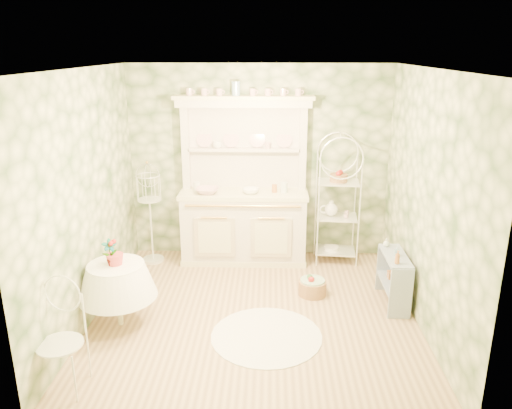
{
  "coord_description": "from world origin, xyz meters",
  "views": [
    {
      "loc": [
        0.17,
        -5.03,
        2.9
      ],
      "look_at": [
        0.0,
        0.5,
        1.15
      ],
      "focal_mm": 35.0,
      "sensor_mm": 36.0,
      "label": 1
    }
  ],
  "objects_px": {
    "birdcage_stand": "(150,211)",
    "cafe_chair": "(61,350)",
    "bakers_rack": "(337,201)",
    "floor_basket": "(312,286)",
    "side_shelf": "(393,280)",
    "kitchen_dresser": "(244,182)",
    "round_table": "(118,297)"
  },
  "relations": [
    {
      "from": "birdcage_stand",
      "to": "cafe_chair",
      "type": "bearing_deg",
      "value": -93.13
    },
    {
      "from": "kitchen_dresser",
      "to": "birdcage_stand",
      "type": "distance_m",
      "value": 1.35
    },
    {
      "from": "kitchen_dresser",
      "to": "bakers_rack",
      "type": "bearing_deg",
      "value": 0.84
    },
    {
      "from": "kitchen_dresser",
      "to": "cafe_chair",
      "type": "relative_size",
      "value": 2.89
    },
    {
      "from": "floor_basket",
      "to": "round_table",
      "type": "bearing_deg",
      "value": -160.69
    },
    {
      "from": "kitchen_dresser",
      "to": "side_shelf",
      "type": "height_order",
      "value": "kitchen_dresser"
    },
    {
      "from": "cafe_chair",
      "to": "floor_basket",
      "type": "relative_size",
      "value": 2.41
    },
    {
      "from": "birdcage_stand",
      "to": "side_shelf",
      "type": "bearing_deg",
      "value": -19.99
    },
    {
      "from": "bakers_rack",
      "to": "side_shelf",
      "type": "relative_size",
      "value": 2.47
    },
    {
      "from": "side_shelf",
      "to": "cafe_chair",
      "type": "height_order",
      "value": "cafe_chair"
    },
    {
      "from": "round_table",
      "to": "kitchen_dresser",
      "type": "bearing_deg",
      "value": 54.71
    },
    {
      "from": "bakers_rack",
      "to": "side_shelf",
      "type": "height_order",
      "value": "bakers_rack"
    },
    {
      "from": "bakers_rack",
      "to": "cafe_chair",
      "type": "xyz_separation_m",
      "value": [
        -2.73,
        -2.89,
        -0.48
      ]
    },
    {
      "from": "kitchen_dresser",
      "to": "round_table",
      "type": "xyz_separation_m",
      "value": [
        -1.26,
        -1.78,
        -0.81
      ]
    },
    {
      "from": "round_table",
      "to": "cafe_chair",
      "type": "xyz_separation_m",
      "value": [
        -0.18,
        -1.09,
        0.06
      ]
    },
    {
      "from": "round_table",
      "to": "bakers_rack",
      "type": "bearing_deg",
      "value": 35.24
    },
    {
      "from": "bakers_rack",
      "to": "cafe_chair",
      "type": "height_order",
      "value": "bakers_rack"
    },
    {
      "from": "bakers_rack",
      "to": "cafe_chair",
      "type": "bearing_deg",
      "value": -128.13
    },
    {
      "from": "kitchen_dresser",
      "to": "cafe_chair",
      "type": "distance_m",
      "value": 3.29
    },
    {
      "from": "kitchen_dresser",
      "to": "bakers_rack",
      "type": "xyz_separation_m",
      "value": [
        1.29,
        0.02,
        -0.27
      ]
    },
    {
      "from": "cafe_chair",
      "to": "floor_basket",
      "type": "distance_m",
      "value": 2.98
    },
    {
      "from": "kitchen_dresser",
      "to": "floor_basket",
      "type": "relative_size",
      "value": 6.96
    },
    {
      "from": "round_table",
      "to": "floor_basket",
      "type": "distance_m",
      "value": 2.29
    },
    {
      "from": "bakers_rack",
      "to": "floor_basket",
      "type": "relative_size",
      "value": 5.35
    },
    {
      "from": "side_shelf",
      "to": "cafe_chair",
      "type": "xyz_separation_m",
      "value": [
        -3.26,
        -1.65,
        0.09
      ]
    },
    {
      "from": "kitchen_dresser",
      "to": "birdcage_stand",
      "type": "relative_size",
      "value": 1.53
    },
    {
      "from": "bakers_rack",
      "to": "kitchen_dresser",
      "type": "bearing_deg",
      "value": -173.89
    },
    {
      "from": "side_shelf",
      "to": "cafe_chair",
      "type": "relative_size",
      "value": 0.9
    },
    {
      "from": "bakers_rack",
      "to": "floor_basket",
      "type": "height_order",
      "value": "bakers_rack"
    },
    {
      "from": "side_shelf",
      "to": "floor_basket",
      "type": "height_order",
      "value": "side_shelf"
    },
    {
      "from": "bakers_rack",
      "to": "floor_basket",
      "type": "bearing_deg",
      "value": -105.52
    },
    {
      "from": "kitchen_dresser",
      "to": "birdcage_stand",
      "type": "bearing_deg",
      "value": -176.27
    }
  ]
}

